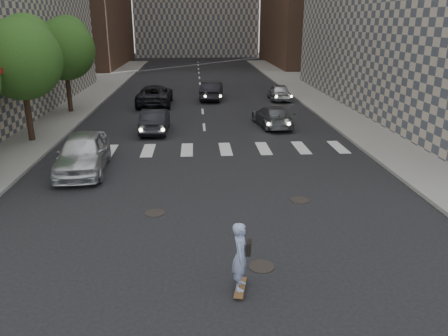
% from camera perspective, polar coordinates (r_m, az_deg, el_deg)
% --- Properties ---
extents(ground, '(160.00, 160.00, 0.00)m').
position_cam_1_polar(ground, '(14.30, -1.35, -7.70)').
color(ground, black).
rests_on(ground, ground).
extents(sidewalk_left, '(13.00, 80.00, 0.15)m').
position_cam_1_polar(sidewalk_left, '(36.21, -26.62, 6.75)').
color(sidewalk_left, gray).
rests_on(sidewalk_left, ground).
extents(sidewalk_right, '(13.00, 80.00, 0.15)m').
position_cam_1_polar(sidewalk_right, '(36.61, 20.70, 7.64)').
color(sidewalk_right, gray).
rests_on(sidewalk_right, ground).
extents(tree_b, '(4.20, 4.20, 6.60)m').
position_cam_1_polar(tree_b, '(25.61, -24.90, 13.21)').
color(tree_b, '#382619').
rests_on(tree_b, sidewalk_left).
extents(tree_c, '(4.20, 4.20, 6.60)m').
position_cam_1_polar(tree_c, '(33.21, -20.06, 14.68)').
color(tree_c, '#382619').
rests_on(tree_c, sidewalk_left).
extents(manhole_a, '(0.70, 0.70, 0.02)m').
position_cam_1_polar(manhole_a, '(12.22, 4.94, -12.68)').
color(manhole_a, black).
rests_on(manhole_a, ground).
extents(manhole_b, '(0.70, 0.70, 0.02)m').
position_cam_1_polar(manhole_b, '(15.45, -9.02, -5.82)').
color(manhole_b, black).
rests_on(manhole_b, ground).
extents(manhole_c, '(0.70, 0.70, 0.02)m').
position_cam_1_polar(manhole_c, '(16.55, 9.87, -4.15)').
color(manhole_c, black).
rests_on(manhole_c, ground).
extents(skateboarder, '(0.55, 0.95, 1.85)m').
position_cam_1_polar(skateboarder, '(10.75, 2.22, -11.44)').
color(skateboarder, brown).
rests_on(skateboarder, ground).
extents(silver_sedan, '(2.35, 5.12, 1.70)m').
position_cam_1_polar(silver_sedan, '(20.16, -17.95, 1.92)').
color(silver_sedan, silver).
rests_on(silver_sedan, ground).
extents(traffic_car_a, '(1.56, 4.29, 1.40)m').
position_cam_1_polar(traffic_car_a, '(26.53, -8.98, 6.17)').
color(traffic_car_a, black).
rests_on(traffic_car_a, ground).
extents(traffic_car_b, '(2.33, 4.65, 1.30)m').
position_cam_1_polar(traffic_car_b, '(27.82, 6.33, 6.75)').
color(traffic_car_b, '#595C61').
rests_on(traffic_car_b, ground).
extents(traffic_car_c, '(2.60, 5.63, 1.56)m').
position_cam_1_polar(traffic_car_c, '(35.31, -9.01, 9.40)').
color(traffic_car_c, black).
rests_on(traffic_car_c, ground).
extents(traffic_car_d, '(1.74, 4.04, 1.36)m').
position_cam_1_polar(traffic_car_d, '(37.46, 7.18, 9.86)').
color(traffic_car_d, '#B4B5BB').
rests_on(traffic_car_d, ground).
extents(traffic_car_e, '(2.18, 4.78, 1.52)m').
position_cam_1_polar(traffic_car_e, '(37.25, -1.61, 10.07)').
color(traffic_car_e, black).
rests_on(traffic_car_e, ground).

